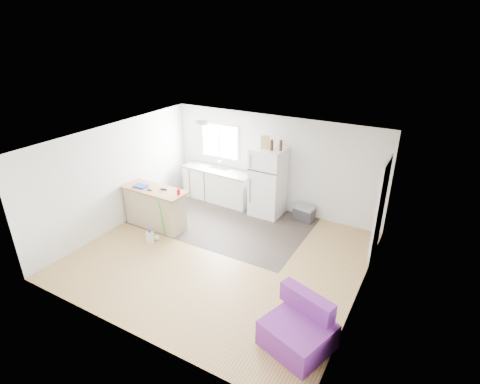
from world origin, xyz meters
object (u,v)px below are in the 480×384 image
(peninsula, at_px, (155,207))
(cleaner_jug, at_px, (150,237))
(mop, at_px, (158,231))
(bottle_right, at_px, (281,145))
(purple_seat, at_px, (299,329))
(cardboard_box, at_px, (265,142))
(refrigerator, at_px, (268,182))
(red_cup, at_px, (179,192))
(blue_tray, at_px, (141,186))
(kitchen_cabinets, at_px, (218,184))
(bottle_left, at_px, (272,145))
(cooler, at_px, (304,213))

(peninsula, xyz_separation_m, cleaner_jug, (0.38, -0.65, -0.35))
(mop, xyz_separation_m, bottle_right, (1.83, 2.28, 1.59))
(purple_seat, height_order, bottle_right, bottle_right)
(mop, height_order, bottle_right, bottle_right)
(cleaner_jug, height_order, cardboard_box, cardboard_box)
(refrigerator, bearing_deg, cleaner_jug, -121.62)
(purple_seat, xyz_separation_m, cardboard_box, (-2.30, 3.50, 1.58))
(refrigerator, xyz_separation_m, cleaner_jug, (-1.60, -2.50, -0.71))
(purple_seat, height_order, red_cup, red_cup)
(peninsula, xyz_separation_m, bottle_right, (2.29, 1.82, 1.34))
(blue_tray, bearing_deg, cleaner_jug, -40.21)
(peninsula, distance_m, refrigerator, 2.73)
(kitchen_cabinets, xyz_separation_m, red_cup, (0.19, -1.86, 0.57))
(red_cup, relative_size, bottle_right, 0.48)
(kitchen_cabinets, relative_size, peninsula, 1.27)
(blue_tray, height_order, bottle_left, bottle_left)
(blue_tray, xyz_separation_m, cardboard_box, (2.22, 1.86, 0.88))
(blue_tray, bearing_deg, mop, -27.33)
(bottle_right, bearing_deg, red_cup, -132.34)
(bottle_right, bearing_deg, cardboard_box, -176.76)
(red_cup, relative_size, cardboard_box, 0.40)
(mop, distance_m, blue_tray, 1.15)
(cardboard_box, bearing_deg, bottle_left, -16.69)
(red_cup, distance_m, bottle_right, 2.52)
(bottle_left, bearing_deg, mop, -126.76)
(red_cup, bearing_deg, cooler, 40.66)
(kitchen_cabinets, relative_size, red_cup, 16.57)
(refrigerator, xyz_separation_m, mop, (-1.52, -2.31, -0.62))
(refrigerator, height_order, cleaner_jug, refrigerator)
(kitchen_cabinets, height_order, bottle_left, bottle_left)
(kitchen_cabinets, xyz_separation_m, mop, (-0.03, -2.37, -0.21))
(cleaner_jug, xyz_separation_m, blue_tray, (-0.70, 0.59, 0.84))
(red_cup, bearing_deg, bottle_left, 49.87)
(mop, relative_size, blue_tray, 3.74)
(refrigerator, distance_m, purple_seat, 4.23)
(cooler, bearing_deg, bottle_left, -155.78)
(kitchen_cabinets, height_order, peninsula, kitchen_cabinets)
(blue_tray, relative_size, bottle_right, 1.20)
(peninsula, bearing_deg, bottle_left, 40.66)
(kitchen_cabinets, bearing_deg, peninsula, -101.74)
(peninsula, xyz_separation_m, cooler, (2.91, 1.97, -0.29))
(cooler, distance_m, cardboard_box, 1.95)
(peninsula, height_order, cardboard_box, cardboard_box)
(purple_seat, bearing_deg, bottle_left, 139.59)
(purple_seat, xyz_separation_m, blue_tray, (-4.52, 1.64, 0.70))
(cleaner_jug, bearing_deg, cardboard_box, 37.43)
(cardboard_box, bearing_deg, bottle_right, 3.24)
(cleaner_jug, height_order, mop, mop)
(refrigerator, distance_m, red_cup, 2.22)
(red_cup, height_order, cardboard_box, cardboard_box)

